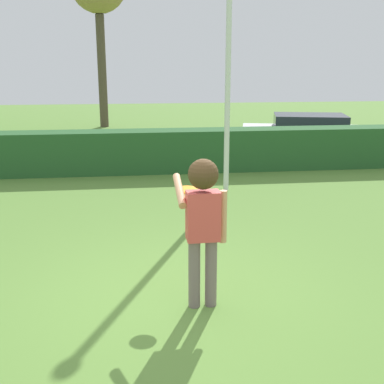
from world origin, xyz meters
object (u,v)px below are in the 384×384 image
at_px(person, 203,214).
at_px(parked_car_silver, 309,132).
at_px(frisbee, 187,190).
at_px(lamppost, 228,50).

xyz_separation_m(person, parked_car_silver, (4.84, 9.57, -0.46)).
relative_size(person, frisbee, 6.40).
xyz_separation_m(frisbee, lamppost, (1.43, 4.62, 1.84)).
bearing_deg(lamppost, parked_car_silver, 50.13).
bearing_deg(parked_car_silver, lamppost, -129.87).
xyz_separation_m(frisbee, parked_car_silver, (4.93, 8.81, -0.55)).
relative_size(person, parked_car_silver, 0.40).
bearing_deg(frisbee, lamppost, 72.76).
xyz_separation_m(person, lamppost, (1.34, 5.39, 1.93)).
relative_size(lamppost, parked_car_silver, 1.24).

